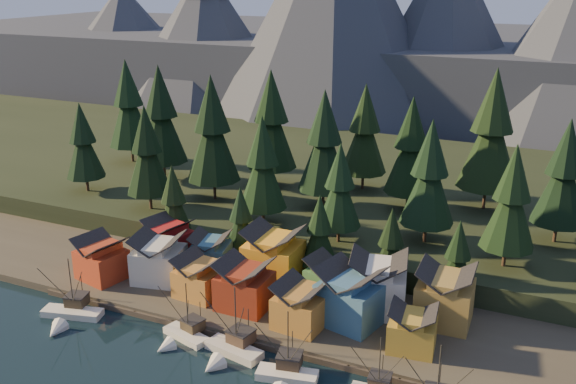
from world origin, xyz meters
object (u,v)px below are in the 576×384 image
at_px(boat_2, 181,329).
at_px(house_back_1, 210,252).
at_px(boat_3, 229,342).
at_px(boat_4, 285,368).
at_px(house_front_0, 101,257).
at_px(house_front_1, 159,257).
at_px(boat_0, 68,308).
at_px(house_back_0, 169,239).

bearing_deg(boat_2, house_back_1, 124.82).
height_order(boat_2, boat_3, boat_3).
relative_size(boat_3, boat_4, 1.04).
relative_size(house_front_0, house_front_1, 0.94).
height_order(boat_0, house_back_0, boat_0).
bearing_deg(house_front_0, boat_4, -4.42).
relative_size(boat_2, house_back_1, 1.30).
xyz_separation_m(boat_0, house_back_0, (4.06, 25.25, 3.98)).
xyz_separation_m(house_back_0, house_back_1, (10.53, -1.10, -0.51)).
relative_size(boat_0, house_back_1, 1.42).
xyz_separation_m(boat_4, house_front_0, (-45.51, 14.08, 3.39)).
xyz_separation_m(boat_4, house_front_1, (-34.89, 17.94, 3.87)).
relative_size(boat_4, house_front_1, 1.17).
distance_m(boat_4, house_back_1, 37.56).
bearing_deg(boat_3, house_back_1, 137.44).
relative_size(boat_3, house_back_0, 1.29).
xyz_separation_m(boat_2, house_back_0, (-17.81, 22.87, 4.01)).
xyz_separation_m(house_front_0, house_back_1, (17.77, 11.05, -0.19)).
height_order(house_back_0, house_back_1, house_back_0).
xyz_separation_m(boat_4, house_back_1, (-27.74, 25.12, 3.20)).
distance_m(boat_2, house_front_1, 20.94).
distance_m(boat_4, house_front_0, 47.76).
bearing_deg(house_front_0, house_back_1, 44.63).
bearing_deg(boat_3, house_front_0, 172.34).
relative_size(boat_2, house_front_1, 1.05).
xyz_separation_m(boat_2, house_front_1, (-14.43, 14.59, 4.16)).
height_order(house_front_0, house_back_1, house_front_0).
relative_size(house_front_1, house_back_0, 1.06).
bearing_deg(boat_4, house_back_1, 126.62).
relative_size(boat_2, boat_4, 0.90).
relative_size(boat_0, house_back_0, 1.21).
height_order(boat_2, house_front_1, house_front_1).
bearing_deg(boat_0, house_front_0, 89.55).
xyz_separation_m(boat_2, boat_4, (20.46, -3.35, 0.29)).
distance_m(boat_2, boat_3, 9.57).
distance_m(boat_0, house_back_0, 25.89).
xyz_separation_m(boat_3, house_front_1, (-23.96, 15.37, 3.79)).
height_order(boat_3, house_front_1, boat_3).
height_order(house_front_1, house_back_1, house_front_1).
bearing_deg(house_back_0, boat_0, -84.19).
height_order(boat_0, house_front_0, boat_0).
distance_m(house_back_0, house_back_1, 10.60).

